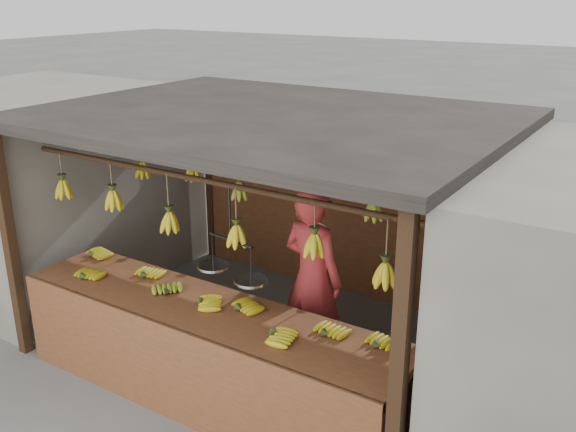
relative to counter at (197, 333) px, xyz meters
The scene contains 8 objects.
ground 1.42m from the counter, 92.96° to the left, with size 80.00×80.00×0.00m, color #5B5B57.
stall 2.00m from the counter, 92.33° to the left, with size 4.30×3.30×2.40m.
neighbor_left 3.89m from the counter, 161.45° to the left, with size 3.00×3.00×2.30m, color slate.
counter is the anchor object (origin of this frame).
hanging_bananas 1.52m from the counter, 92.58° to the left, with size 3.60×2.23×0.39m.
balance_scale 0.64m from the counter, 46.71° to the left, with size 0.71×0.33×0.78m.
vendor 1.24m from the counter, 67.87° to the left, with size 0.66×0.43×1.80m, color #BF3333.
bag_bundles 3.20m from the counter, 53.96° to the left, with size 0.08×0.26×1.31m.
Camera 1 is at (3.31, -4.83, 3.47)m, focal length 40.00 mm.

